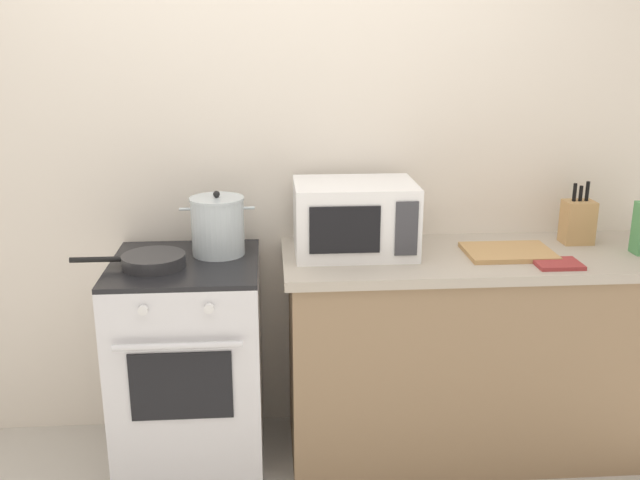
{
  "coord_description": "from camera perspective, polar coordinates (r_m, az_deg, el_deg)",
  "views": [
    {
      "loc": [
        0.0,
        -2.17,
        1.83
      ],
      "look_at": [
        0.2,
        0.6,
        1.0
      ],
      "focal_mm": 39.89,
      "sensor_mm": 36.0,
      "label": 1
    }
  ],
  "objects": [
    {
      "name": "frying_pan",
      "position": [
        2.89,
        -13.33,
        -1.62
      ],
      "size": [
        0.45,
        0.25,
        0.05
      ],
      "color": "#28282B",
      "rests_on": "stove"
    },
    {
      "name": "stove",
      "position": [
        3.11,
        -10.39,
        -9.8
      ],
      "size": [
        0.6,
        0.64,
        0.92
      ],
      "color": "silver",
      "rests_on": "ground_plane"
    },
    {
      "name": "stock_pot",
      "position": [
        2.98,
        -8.21,
        1.13
      ],
      "size": [
        0.31,
        0.23,
        0.27
      ],
      "color": "silver",
      "rests_on": "stove"
    },
    {
      "name": "back_wall",
      "position": [
        3.21,
        1.24,
        6.22
      ],
      "size": [
        4.4,
        0.1,
        2.5
      ],
      "primitive_type": "cube",
      "color": "silver",
      "rests_on": "ground_plane"
    },
    {
      "name": "oven_mitt",
      "position": [
        2.99,
        18.51,
        -1.82
      ],
      "size": [
        0.18,
        0.14,
        0.02
      ],
      "primitive_type": "cube",
      "color": "#993333",
      "rests_on": "countertop_right"
    },
    {
      "name": "countertop_right",
      "position": [
        3.07,
        13.03,
        -1.41
      ],
      "size": [
        1.7,
        0.6,
        0.04
      ],
      "primitive_type": "cube",
      "color": "#ADA393",
      "rests_on": "lower_cabinet_right"
    },
    {
      "name": "microwave",
      "position": [
        2.97,
        2.78,
        1.79
      ],
      "size": [
        0.5,
        0.37,
        0.3
      ],
      "color": "white",
      "rests_on": "countertop_right"
    },
    {
      "name": "knife_block",
      "position": [
        3.31,
        19.97,
        1.41
      ],
      "size": [
        0.13,
        0.1,
        0.28
      ],
      "color": "tan",
      "rests_on": "countertop_right"
    },
    {
      "name": "lower_cabinet_right",
      "position": [
        3.24,
        12.5,
        -9.16
      ],
      "size": [
        1.64,
        0.56,
        0.88
      ],
      "primitive_type": "cube",
      "color": "#8C7051",
      "rests_on": "ground_plane"
    },
    {
      "name": "cutting_board",
      "position": [
        3.08,
        14.86,
        -0.94
      ],
      "size": [
        0.36,
        0.26,
        0.02
      ],
      "primitive_type": "cube",
      "color": "tan",
      "rests_on": "countertop_right"
    }
  ]
}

